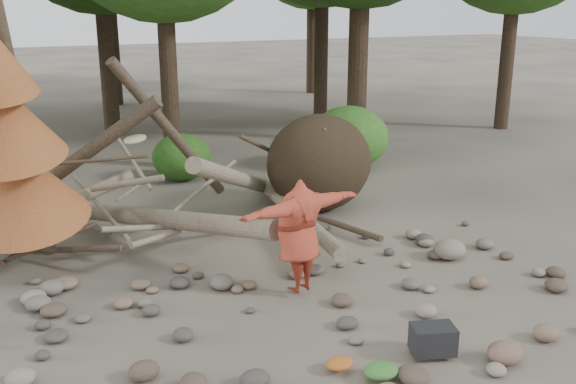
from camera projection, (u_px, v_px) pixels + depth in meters
name	position (u px, v px, depth m)	size (l,w,h in m)	color
ground	(306.00, 327.00, 8.45)	(120.00, 120.00, 0.00)	#514C44
deadfall_pile	(295.00, 169.00, 12.68)	(8.55, 5.24, 3.30)	#332619
dead_conifer	(12.00, 144.00, 9.40)	(2.06, 2.16, 4.35)	#4C3F30
bush_mid	(182.00, 157.00, 15.32)	(1.40, 1.40, 1.12)	#30651D
bush_right	(349.00, 137.00, 16.37)	(2.00, 2.00, 1.60)	#3B7825
frisbee_thrower	(299.00, 235.00, 9.15)	(3.44, 0.90, 2.46)	#A53825
backpack	(433.00, 344.00, 7.71)	(0.51, 0.34, 0.34)	black
cloth_green	(381.00, 374.00, 7.24)	(0.41, 0.34, 0.15)	#37712D
cloth_orange	(340.00, 367.00, 7.42)	(0.33, 0.27, 0.12)	#A9561C
boulder_front_right	(505.00, 353.00, 7.59)	(0.43, 0.39, 0.26)	#7A5D4C
boulder_mid_right	(449.00, 249.00, 10.67)	(0.55, 0.50, 0.33)	gray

